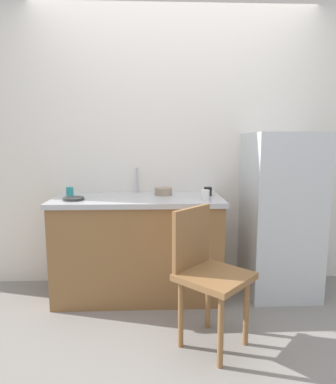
{
  "coord_description": "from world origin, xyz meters",
  "views": [
    {
      "loc": [
        -0.18,
        -2.08,
        1.31
      ],
      "look_at": [
        -0.07,
        0.6,
        0.9
      ],
      "focal_mm": 30.91,
      "sensor_mm": 36.0,
      "label": 1
    }
  ],
  "objects_px": {
    "chair": "(207,270)",
    "cup_white": "(206,195)",
    "cup_black": "(208,191)",
    "cup_teal": "(70,191)",
    "refrigerator": "(280,214)",
    "terracotta_bowl": "(163,191)",
    "hotplate": "(73,199)"
  },
  "relations": [
    {
      "from": "refrigerator",
      "to": "hotplate",
      "type": "relative_size",
      "value": 8.16
    },
    {
      "from": "chair",
      "to": "cup_teal",
      "type": "distance_m",
      "value": 1.42
    },
    {
      "from": "chair",
      "to": "terracotta_bowl",
      "type": "bearing_deg",
      "value": 61.3
    },
    {
      "from": "refrigerator",
      "to": "terracotta_bowl",
      "type": "relative_size",
      "value": 9.21
    },
    {
      "from": "hotplate",
      "to": "cup_teal",
      "type": "relative_size",
      "value": 2.38
    },
    {
      "from": "chair",
      "to": "cup_white",
      "type": "distance_m",
      "value": 0.7
    },
    {
      "from": "cup_black",
      "to": "hotplate",
      "type": "bearing_deg",
      "value": -171.41
    },
    {
      "from": "cup_white",
      "to": "cup_teal",
      "type": "xyz_separation_m",
      "value": [
        -1.14,
        0.28,
        -0.0
      ]
    },
    {
      "from": "chair",
      "to": "cup_white",
      "type": "bearing_deg",
      "value": 36.92
    },
    {
      "from": "cup_black",
      "to": "cup_teal",
      "type": "bearing_deg",
      "value": 176.53
    },
    {
      "from": "refrigerator",
      "to": "hotplate",
      "type": "height_order",
      "value": "refrigerator"
    },
    {
      "from": "cup_teal",
      "to": "hotplate",
      "type": "bearing_deg",
      "value": -69.88
    },
    {
      "from": "cup_teal",
      "to": "cup_white",
      "type": "bearing_deg",
      "value": -13.7
    },
    {
      "from": "refrigerator",
      "to": "terracotta_bowl",
      "type": "bearing_deg",
      "value": 174.35
    },
    {
      "from": "cup_black",
      "to": "cup_white",
      "type": "height_order",
      "value": "cup_white"
    },
    {
      "from": "chair",
      "to": "cup_black",
      "type": "bearing_deg",
      "value": 35.06
    },
    {
      "from": "cup_black",
      "to": "cup_teal",
      "type": "xyz_separation_m",
      "value": [
        -1.19,
        0.07,
        -0.0
      ]
    },
    {
      "from": "refrigerator",
      "to": "cup_black",
      "type": "bearing_deg",
      "value": 175.91
    },
    {
      "from": "refrigerator",
      "to": "hotplate",
      "type": "bearing_deg",
      "value": -175.94
    },
    {
      "from": "chair",
      "to": "cup_teal",
      "type": "bearing_deg",
      "value": 95.66
    },
    {
      "from": "hotplate",
      "to": "cup_black",
      "type": "relative_size",
      "value": 2.26
    },
    {
      "from": "cup_black",
      "to": "cup_white",
      "type": "xyz_separation_m",
      "value": [
        -0.05,
        -0.21,
        0.0
      ]
    },
    {
      "from": "cup_white",
      "to": "cup_teal",
      "type": "height_order",
      "value": "cup_white"
    },
    {
      "from": "terracotta_bowl",
      "to": "cup_white",
      "type": "distance_m",
      "value": 0.42
    },
    {
      "from": "chair",
      "to": "terracotta_bowl",
      "type": "height_order",
      "value": "terracotta_bowl"
    },
    {
      "from": "cup_white",
      "to": "hotplate",
      "type": "bearing_deg",
      "value": 177.89
    },
    {
      "from": "chair",
      "to": "terracotta_bowl",
      "type": "relative_size",
      "value": 5.91
    },
    {
      "from": "cup_black",
      "to": "cup_white",
      "type": "relative_size",
      "value": 0.93
    },
    {
      "from": "refrigerator",
      "to": "cup_black",
      "type": "relative_size",
      "value": 18.48
    },
    {
      "from": "refrigerator",
      "to": "cup_teal",
      "type": "bearing_deg",
      "value": 176.32
    },
    {
      "from": "cup_black",
      "to": "cup_teal",
      "type": "distance_m",
      "value": 1.19
    },
    {
      "from": "refrigerator",
      "to": "terracotta_bowl",
      "type": "height_order",
      "value": "refrigerator"
    }
  ]
}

